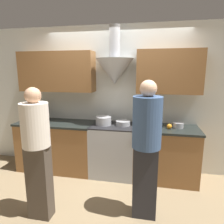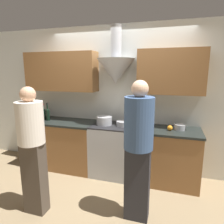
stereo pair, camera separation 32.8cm
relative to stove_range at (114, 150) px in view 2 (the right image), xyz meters
The scene contains 17 objects.
ground_plane 0.57m from the stove_range, 90.00° to the right, with size 12.00×12.00×0.00m, color #847051.
wall_back 1.06m from the stove_range, 102.77° to the left, with size 8.40×0.64×2.60m.
counter_left 1.06m from the stove_range, behind, with size 1.40×0.62×0.90m.
counter_right 0.89m from the stove_range, ahead, with size 1.06×0.62×0.90m.
stove_range is the anchor object (origin of this frame).
wine_bottle_0 1.77m from the stove_range, behind, with size 0.07×0.07×0.33m.
wine_bottle_1 1.69m from the stove_range, behind, with size 0.07×0.07×0.33m.
wine_bottle_2 1.60m from the stove_range, behind, with size 0.07×0.07×0.33m.
wine_bottle_3 1.50m from the stove_range, behind, with size 0.08×0.08×0.31m.
wine_bottle_4 1.41m from the stove_range, behind, with size 0.07×0.07×0.33m.
stock_pot 0.54m from the stove_range, behind, with size 0.27×0.27×0.14m.
mixing_bowl 0.52m from the stove_range, ahead, with size 0.24×0.24×0.08m.
orange_fruit 1.05m from the stove_range, ahead, with size 0.08×0.08×0.08m.
saucepan 1.18m from the stove_range, ahead, with size 0.17×0.17×0.09m.
chefs_knife 0.72m from the stove_range, ahead, with size 0.21×0.10×0.01m.
person_foreground_left 1.49m from the stove_range, 119.00° to the right, with size 0.32×0.32×1.64m.
person_foreground_right 1.24m from the stove_range, 58.68° to the right, with size 0.34×0.34×1.72m.
Camera 2 is at (0.94, -2.83, 1.81)m, focal length 32.00 mm.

